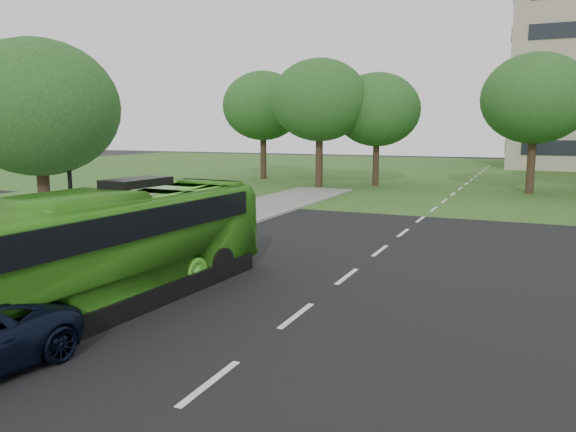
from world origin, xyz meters
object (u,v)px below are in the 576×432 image
(traffic_light, at_px, (72,162))
(bus, at_px, (110,247))
(tree_park_a, at_px, (320,100))
(tree_side_near, at_px, (38,108))
(tree_park_f, at_px, (263,106))
(tree_park_c, at_px, (535,99))
(tree_park_b, at_px, (377,110))

(traffic_light, bearing_deg, bus, -18.86)
(tree_park_a, height_order, tree_side_near, tree_park_a)
(tree_park_a, height_order, tree_park_f, tree_park_a)
(tree_park_f, relative_size, bus, 0.89)
(tree_park_c, bearing_deg, tree_park_a, -173.89)
(bus, bearing_deg, traffic_light, 145.00)
(tree_park_c, bearing_deg, tree_park_f, 172.45)
(tree_park_c, xyz_separation_m, bus, (-9.65, -31.46, -5.05))
(tree_park_b, relative_size, tree_side_near, 1.14)
(tree_park_f, distance_m, traffic_light, 30.96)
(tree_side_near, bearing_deg, traffic_light, 8.55)
(tree_park_c, xyz_separation_m, tree_side_near, (-16.45, -27.23, -1.28))
(tree_park_f, height_order, tree_side_near, tree_park_f)
(tree_side_near, height_order, traffic_light, tree_side_near)
(tree_park_c, distance_m, tree_park_f, 22.40)
(tree_park_b, height_order, traffic_light, tree_park_b)
(tree_park_c, xyz_separation_m, traffic_light, (-15.16, -27.03, -3.24))
(tree_park_b, height_order, bus, tree_park_b)
(tree_park_a, xyz_separation_m, tree_park_b, (3.80, 2.68, -0.69))
(tree_side_near, bearing_deg, tree_park_f, 100.81)
(tree_park_b, distance_m, bus, 32.87)
(tree_park_c, distance_m, traffic_light, 31.16)
(tree_park_b, bearing_deg, tree_park_c, -5.33)
(tree_park_b, xyz_separation_m, tree_side_near, (-5.12, -28.28, -0.70))
(tree_park_b, distance_m, tree_side_near, 28.75)
(tree_park_a, xyz_separation_m, tree_park_f, (-7.08, 4.56, -0.16))
(tree_park_b, relative_size, tree_park_f, 0.93)
(tree_side_near, bearing_deg, bus, -31.89)
(tree_park_b, relative_size, bus, 0.83)
(tree_park_a, xyz_separation_m, traffic_light, (-0.03, -25.41, -3.35))
(bus, distance_m, traffic_light, 7.30)
(bus, relative_size, traffic_light, 1.90)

